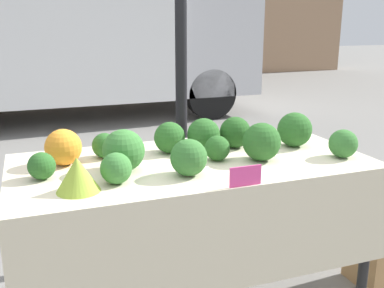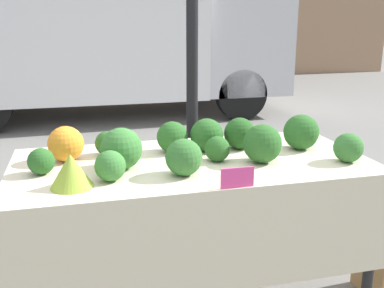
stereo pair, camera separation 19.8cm
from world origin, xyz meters
name	(u,v)px [view 1 (the left image)]	position (x,y,z in m)	size (l,w,h in m)	color
tent_pole	(181,58)	(0.17, 0.65, 1.21)	(0.07, 0.07, 2.42)	black
parked_truck	(62,21)	(-0.16, 5.16, 1.41)	(5.20, 2.28, 2.65)	white
market_table	(196,185)	(0.00, -0.06, 0.68)	(1.67, 0.81, 0.79)	beige
orange_cauliflower	(63,147)	(-0.57, 0.14, 0.87)	(0.17, 0.17, 0.17)	orange
romanesco_head	(78,174)	(-0.55, -0.22, 0.85)	(0.17, 0.17, 0.14)	#93B238
broccoli_head_0	(204,135)	(0.11, 0.13, 0.87)	(0.17, 0.17, 0.17)	#285B23
broccoli_head_1	(116,168)	(-0.39, -0.19, 0.85)	(0.13, 0.13, 0.13)	#387533
broccoli_head_2	(262,142)	(0.31, -0.11, 0.88)	(0.18, 0.18, 0.18)	#285B23
broccoli_head_3	(217,148)	(0.11, -0.04, 0.85)	(0.12, 0.12, 0.12)	#285B23
broccoli_head_4	(235,132)	(0.29, 0.13, 0.87)	(0.16, 0.16, 0.16)	#23511E
broccoli_head_5	(105,145)	(-0.38, 0.18, 0.85)	(0.12, 0.12, 0.12)	#285B23
broccoli_head_6	(124,150)	(-0.33, -0.04, 0.88)	(0.19, 0.19, 0.19)	#387533
broccoli_head_7	(42,166)	(-0.68, -0.03, 0.84)	(0.12, 0.12, 0.12)	#285B23
broccoli_head_8	(295,130)	(0.59, 0.05, 0.88)	(0.18, 0.18, 0.18)	#285B23
broccoli_head_9	(189,157)	(-0.09, -0.20, 0.87)	(0.16, 0.16, 0.16)	#336B2D
broccoli_head_10	(343,144)	(0.70, -0.20, 0.85)	(0.14, 0.14, 0.14)	#336B2D
broccoli_head_11	(170,138)	(-0.06, 0.16, 0.86)	(0.16, 0.16, 0.16)	#285B23
price_sign	(245,176)	(0.08, -0.39, 0.83)	(0.14, 0.01, 0.08)	#EF4793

